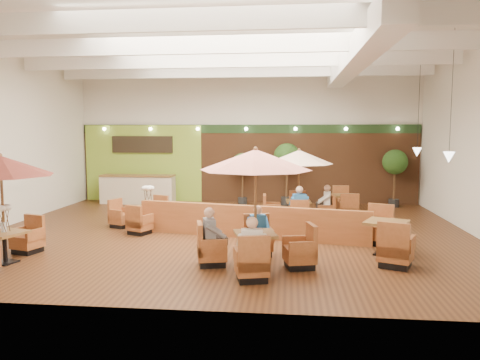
# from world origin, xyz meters

# --- Properties ---
(room) EXTENTS (14.04, 14.00, 5.52)m
(room) POSITION_xyz_m (0.25, 1.22, 3.63)
(room) COLOR #381E0F
(room) RESTS_ON ground
(service_counter) EXTENTS (3.00, 0.75, 1.18)m
(service_counter) POSITION_xyz_m (-4.40, 5.10, 0.58)
(service_counter) COLOR beige
(service_counter) RESTS_ON ground
(booth_divider) EXTENTS (6.52, 1.47, 0.92)m
(booth_divider) POSITION_xyz_m (0.68, -0.64, 0.46)
(booth_divider) COLOR brown
(booth_divider) RESTS_ON ground
(table_0) EXTENTS (2.29, 2.54, 2.48)m
(table_0) POSITION_xyz_m (-4.57, -3.69, 1.88)
(table_0) COLOR brown
(table_0) RESTS_ON ground
(table_1) EXTENTS (2.69, 2.69, 2.63)m
(table_1) POSITION_xyz_m (1.04, -3.37, 1.79)
(table_1) COLOR brown
(table_1) RESTS_ON ground
(table_2) EXTENTS (2.36, 2.36, 2.40)m
(table_2) POSITION_xyz_m (2.08, 1.95, 1.65)
(table_2) COLOR brown
(table_2) RESTS_ON ground
(table_3) EXTENTS (1.75, 2.48, 1.47)m
(table_3) POSITION_xyz_m (-2.73, 0.39, 0.44)
(table_3) COLOR brown
(table_3) RESTS_ON ground
(table_4) EXTENTS (1.22, 2.96, 1.04)m
(table_4) POSITION_xyz_m (4.10, -2.04, 0.40)
(table_4) COLOR brown
(table_4) RESTS_ON ground
(table_5) EXTENTS (0.89, 2.50, 0.92)m
(table_5) POSITION_xyz_m (3.73, 3.24, 0.35)
(table_5) COLOR brown
(table_5) RESTS_ON ground
(topiary_0) EXTENTS (0.90, 0.90, 2.09)m
(topiary_0) POSITION_xyz_m (-0.11, 5.30, 1.55)
(topiary_0) COLOR black
(topiary_0) RESTS_ON ground
(topiary_1) EXTENTS (1.07, 1.07, 2.48)m
(topiary_1) POSITION_xyz_m (1.67, 5.30, 1.85)
(topiary_1) COLOR black
(topiary_1) RESTS_ON ground
(topiary_2) EXTENTS (0.97, 0.97, 2.25)m
(topiary_2) POSITION_xyz_m (5.86, 5.30, 1.68)
(topiary_2) COLOR black
(topiary_2) RESTS_ON ground
(diner_0) EXTENTS (0.44, 0.38, 0.84)m
(diner_0) POSITION_xyz_m (1.04, -4.33, 0.77)
(diner_0) COLOR silver
(diner_0) RESTS_ON ground
(diner_1) EXTENTS (0.40, 0.36, 0.73)m
(diner_1) POSITION_xyz_m (1.04, -2.41, 0.73)
(diner_1) COLOR #2663A5
(diner_1) RESTS_ON ground
(diner_2) EXTENTS (0.42, 0.46, 0.84)m
(diner_2) POSITION_xyz_m (0.08, -3.37, 0.77)
(diner_2) COLOR slate
(diner_2) RESTS_ON ground
(diner_3) EXTENTS (0.43, 0.37, 0.82)m
(diner_3) POSITION_xyz_m (2.08, 1.07, 0.76)
(diner_3) COLOR #2663A5
(diner_3) RESTS_ON ground
(diner_4) EXTENTS (0.32, 0.39, 0.76)m
(diner_4) POSITION_xyz_m (2.96, 1.95, 0.75)
(diner_4) COLOR silver
(diner_4) RESTS_ON ground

